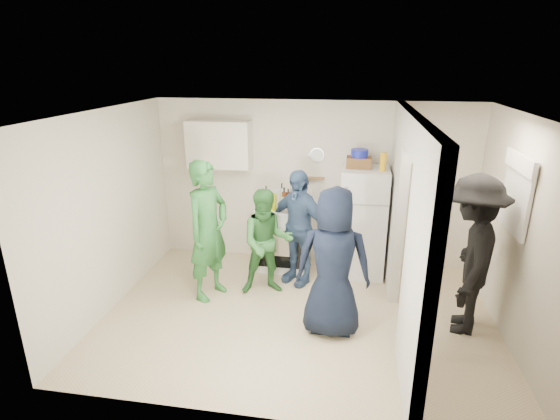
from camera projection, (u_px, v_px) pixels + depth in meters
The scene contains 37 objects.
floor at pixel (298, 315), 5.48m from camera, with size 4.80×4.80×0.00m, color #CCBB8F.
wall_back at pixel (313, 184), 6.66m from camera, with size 4.80×4.80×0.00m, color silver.
wall_front at pixel (274, 296), 3.49m from camera, with size 4.80×4.80×0.00m, color silver.
wall_left at pixel (109, 211), 5.44m from camera, with size 3.40×3.40×0.00m, color silver.
wall_right at pixel (520, 235), 4.71m from camera, with size 3.40×3.40×0.00m, color silver.
ceiling at pixel (301, 113), 4.67m from camera, with size 4.80×4.80×0.00m, color white.
partition_pier_back at pixel (397, 199), 5.92m from camera, with size 0.12×1.20×2.50m, color silver.
partition_pier_front at pixel (419, 273), 3.86m from camera, with size 0.12×1.20×2.50m, color silver.
partition_header at pixel (415, 135), 4.55m from camera, with size 0.12×1.00×0.40m, color silver.
stove at pixel (284, 236), 6.66m from camera, with size 0.82×0.68×0.98m, color white.
upper_cabinet at pixel (219, 144), 6.51m from camera, with size 0.95×0.34×0.70m, color silver.
fridge at pixel (362, 222), 6.35m from camera, with size 0.66×0.64×1.60m, color silver.
wicker_basket at pixel (359, 162), 6.13m from camera, with size 0.35×0.25×0.15m, color brown.
blue_bowl at pixel (360, 153), 6.09m from camera, with size 0.24×0.24×0.11m, color #161D98.
yellow_cup_stack_top at pixel (383, 162), 5.93m from camera, with size 0.09×0.09×0.25m, color yellow.
wall_clock at pixel (317, 155), 6.49m from camera, with size 0.22×0.22×0.03m, color white.
spice_shelf at pixel (313, 178), 6.58m from camera, with size 0.35×0.08×0.03m, color olive.
nook_window at pixel (518, 194), 4.77m from camera, with size 0.03×0.70×0.80m, color black.
nook_window_frame at pixel (517, 194), 4.77m from camera, with size 0.04×0.76×0.86m, color white.
nook_valance at pixel (520, 163), 4.66m from camera, with size 0.04×0.82×0.18m, color white.
yellow_cup_stack_stove at pixel (274, 202), 6.27m from camera, with size 0.09×0.09×0.25m, color yellow.
red_cup at pixel (297, 207), 6.26m from camera, with size 0.09×0.09×0.12m, color red.
person_green_left at pixel (208, 231), 5.67m from camera, with size 0.68×0.45×1.87m, color #317C33.
person_green_center at pixel (267, 242), 5.83m from camera, with size 0.71×0.55×1.46m, color #327236.
person_denim at pixel (298, 228), 6.08m from camera, with size 0.97×0.40×1.66m, color #3D5985.
person_navy at pixel (333, 263), 4.90m from camera, with size 0.86×0.56×1.76m, color black.
person_nook at pixel (470, 255), 4.94m from camera, with size 1.22×0.70×1.88m, color black.
bottle_a at pixel (266, 194), 6.60m from camera, with size 0.06×0.06×0.27m, color maroon.
bottle_b at pixel (270, 199), 6.42m from camera, with size 0.06×0.06×0.24m, color #1A4F32.
bottle_c at pixel (282, 193), 6.60m from camera, with size 0.06×0.06×0.31m, color silver.
bottle_d at pixel (284, 197), 6.42m from camera, with size 0.07×0.07×0.30m, color #693112.
bottle_e at pixel (294, 194), 6.59m from camera, with size 0.07×0.07×0.30m, color gray.
bottle_f at pixel (297, 198), 6.44m from camera, with size 0.06×0.06×0.27m, color black.
bottle_g at pixel (303, 196), 6.54m from camera, with size 0.07×0.07×0.25m, color olive.
bottle_h at pixel (264, 198), 6.38m from camera, with size 0.07×0.07×0.29m, color silver.
bottle_i at pixel (288, 197), 6.54m from camera, with size 0.07×0.07×0.25m, color #51170D.
bottle_j at pixel (304, 200), 6.33m from camera, with size 0.08×0.08×0.27m, color #366A24.
Camera 1 is at (0.55, -4.73, 3.04)m, focal length 28.00 mm.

